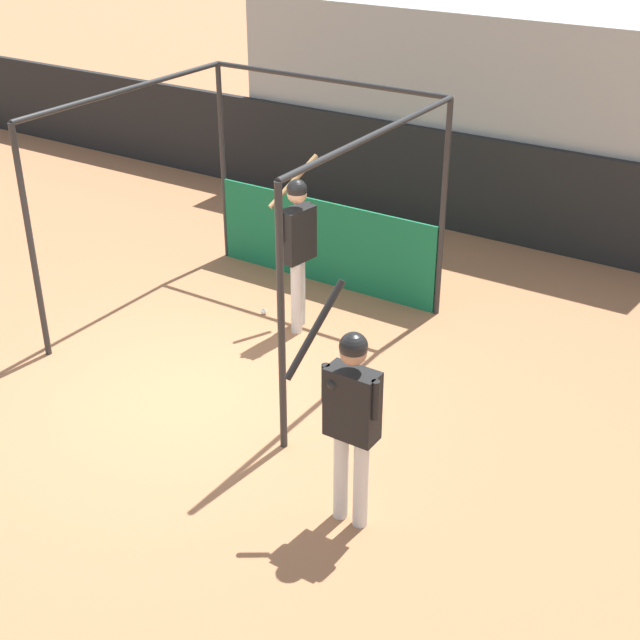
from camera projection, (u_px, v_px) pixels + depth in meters
ground_plane at (191, 396)px, 9.49m from camera, size 60.00×60.00×0.00m
outfield_wall at (436, 179)px, 13.44m from camera, size 24.00×0.12×1.50m
bleacher_section at (485, 100)px, 14.28m from camera, size 7.05×3.20×3.18m
batting_cage at (296, 214)px, 10.92m from camera, size 3.38×3.41×2.73m
player_batter at (297, 239)px, 10.31m from camera, size 0.53×0.90×1.99m
player_waiting at (351, 411)px, 7.21m from camera, size 0.78×0.54×2.15m
baseball at (264, 312)px, 11.13m from camera, size 0.07×0.07×0.07m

